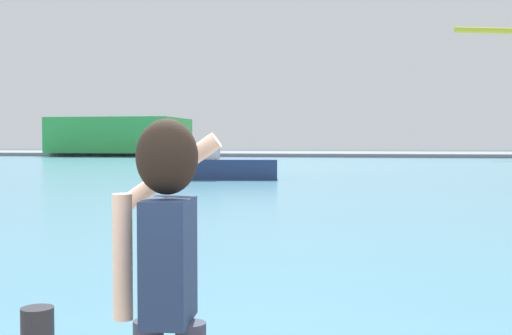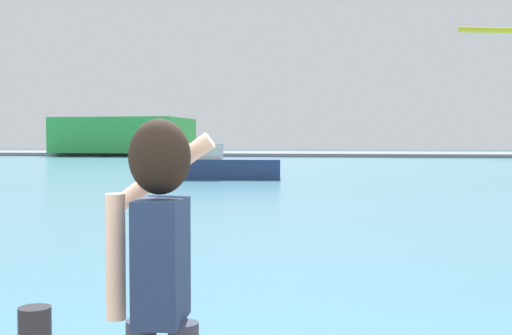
{
  "view_description": "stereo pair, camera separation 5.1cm",
  "coord_description": "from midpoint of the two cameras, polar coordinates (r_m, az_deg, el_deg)",
  "views": [
    {
      "loc": [
        1.13,
        -2.68,
        2.24
      ],
      "look_at": [
        -0.25,
        5.43,
        1.89
      ],
      "focal_mm": 44.76,
      "sensor_mm": 36.0,
      "label": 1
    },
    {
      "loc": [
        1.18,
        -2.67,
        2.24
      ],
      "look_at": [
        -0.25,
        5.43,
        1.89
      ],
      "focal_mm": 44.76,
      "sensor_mm": 36.0,
      "label": 2
    }
  ],
  "objects": [
    {
      "name": "warehouse_left",
      "position": [
        95.87,
        -11.6,
        2.83
      ],
      "size": [
        17.83,
        13.58,
        5.02
      ],
      "primitive_type": "cube",
      "color": "green",
      "rests_on": "far_shore_dock"
    },
    {
      "name": "harbor_water",
      "position": [
        54.73,
        8.75,
        0.06
      ],
      "size": [
        140.0,
        100.0,
        0.02
      ],
      "primitive_type": "cube",
      "color": "teal",
      "rests_on": "ground_plane"
    },
    {
      "name": "person_photographer",
      "position": [
        2.95,
        -8.12,
        -8.86
      ],
      "size": [
        0.53,
        0.55,
        1.74
      ],
      "rotation": [
        0.0,
        0.0,
        1.65
      ],
      "color": "#2D3342",
      "rests_on": "quay_promenade"
    },
    {
      "name": "ground_plane",
      "position": [
        52.73,
        8.7,
        -0.04
      ],
      "size": [
        220.0,
        220.0,
        0.0
      ],
      "primitive_type": "plane",
      "color": "#334751"
    },
    {
      "name": "boat_moored",
      "position": [
        37.08,
        -3.85,
        0.15
      ],
      "size": [
        7.78,
        3.54,
        2.06
      ],
      "rotation": [
        0.0,
        0.0,
        0.14
      ],
      "color": "navy",
      "rests_on": "harbor_water"
    },
    {
      "name": "far_shore_dock",
      "position": [
        94.7,
        9.27,
        1.18
      ],
      "size": [
        140.0,
        20.0,
        0.5
      ],
      "primitive_type": "cube",
      "color": "gray",
      "rests_on": "ground_plane"
    }
  ]
}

